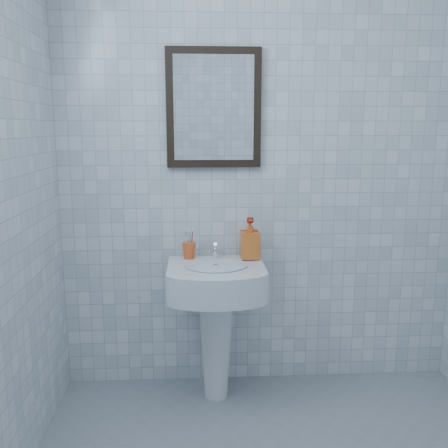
{
  "coord_description": "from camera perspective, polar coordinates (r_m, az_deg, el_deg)",
  "views": [
    {
      "loc": [
        -0.36,
        -1.51,
        1.45
      ],
      "look_at": [
        -0.23,
        0.86,
        0.99
      ],
      "focal_mm": 40.0,
      "sensor_mm": 36.0,
      "label": 1
    }
  ],
  "objects": [
    {
      "name": "toothbrush_cup",
      "position": [
        2.68,
        -4.01,
        -3.03
      ],
      "size": [
        0.08,
        0.08,
        0.09
      ],
      "primitive_type": null,
      "rotation": [
        0.0,
        0.0,
        -0.14
      ],
      "color": "#EC5823",
      "rests_on": "washbasin"
    },
    {
      "name": "soap_dispenser",
      "position": [
        2.67,
        2.98,
        -1.64
      ],
      "size": [
        0.1,
        0.1,
        0.22
      ],
      "primitive_type": "imported",
      "rotation": [
        0.0,
        0.0,
        0.05
      ],
      "color": "#CE4814",
      "rests_on": "washbasin"
    },
    {
      "name": "washbasin",
      "position": [
        2.66,
        -0.93,
        -9.61
      ],
      "size": [
        0.5,
        0.36,
        0.76
      ],
      "color": "white",
      "rests_on": "ground"
    },
    {
      "name": "wall_mirror",
      "position": [
        2.69,
        -1.18,
        13.1
      ],
      "size": [
        0.5,
        0.04,
        0.62
      ],
      "color": "black",
      "rests_on": "wall_back"
    },
    {
      "name": "wall_back",
      "position": [
        2.74,
        4.36,
        6.76
      ],
      "size": [
        2.2,
        0.02,
        2.5
      ],
      "primitive_type": "cube",
      "color": "white",
      "rests_on": "ground"
    },
    {
      "name": "faucet",
      "position": [
        2.67,
        -1.03,
        -3.19
      ],
      "size": [
        0.04,
        0.09,
        0.1
      ],
      "color": "silver",
      "rests_on": "washbasin"
    }
  ]
}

